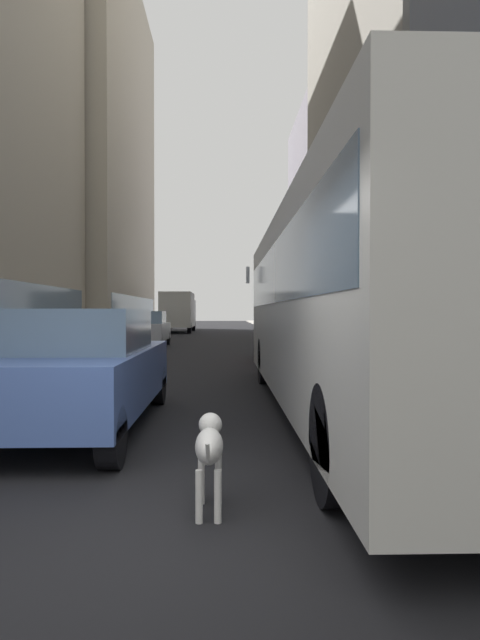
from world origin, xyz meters
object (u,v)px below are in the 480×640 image
object	(u,v)px
box_truck	(178,311)
dalmatian_dog	(209,446)
car_red_coupe	(288,336)
transit_bus	(354,300)
car_silver_sedan	(146,329)
pedestrian_with_handbag	(460,336)
car_blue_hatchback	(78,368)

from	to	relation	value
box_truck	dalmatian_dog	bearing A→B (deg)	-84.94
car_red_coupe	box_truck	world-z (taller)	box_truck
dalmatian_dog	transit_bus	bearing A→B (deg)	62.96
transit_bus	car_red_coupe	bearing A→B (deg)	90.00
car_silver_sedan	pedestrian_with_handbag	bearing A→B (deg)	-53.81
car_red_coupe	box_truck	xyz separation A→B (m)	(-5.60, 25.72, 0.84)
transit_bus	box_truck	size ratio (longest dim) A/B	1.54
box_truck	car_red_coupe	bearing A→B (deg)	-77.72
car_silver_sedan	pedestrian_with_handbag	world-z (taller)	pedestrian_with_handbag
car_silver_sedan	transit_bus	bearing A→B (deg)	-71.37
box_truck	dalmatian_dog	xyz separation A→B (m)	(3.44, -38.91, -1.15)
pedestrian_with_handbag	box_truck	bearing A→B (deg)	106.59
box_truck	dalmatian_dog	world-z (taller)	box_truck
car_silver_sedan	car_red_coupe	world-z (taller)	same
car_red_coupe	car_blue_hatchback	bearing A→B (deg)	-111.61
car_blue_hatchback	dalmatian_dog	size ratio (longest dim) A/B	4.95
car_blue_hatchback	dalmatian_dog	distance (m)	3.62
car_blue_hatchback	box_truck	world-z (taller)	box_truck
dalmatian_dog	car_silver_sedan	bearing A→B (deg)	99.38
dalmatian_dog	pedestrian_with_handbag	bearing A→B (deg)	56.18
car_silver_sedan	box_truck	bearing A→B (deg)	90.00
box_truck	pedestrian_with_handbag	world-z (taller)	box_truck
car_silver_sedan	dalmatian_dog	xyz separation A→B (m)	(3.44, -20.84, -0.31)
car_silver_sedan	pedestrian_with_handbag	distance (m)	15.39
car_red_coupe	transit_bus	bearing A→B (deg)	-90.00
car_red_coupe	box_truck	bearing A→B (deg)	102.28
pedestrian_with_handbag	car_red_coupe	bearing A→B (deg)	126.13
box_truck	dalmatian_dog	size ratio (longest dim) A/B	7.79
car_red_coupe	pedestrian_with_handbag	xyz separation A→B (m)	(3.48, -4.77, 0.19)
transit_bus	pedestrian_with_handbag	distance (m)	5.51
dalmatian_dog	pedestrian_with_handbag	distance (m)	10.15
car_silver_sedan	dalmatian_dog	distance (m)	21.12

